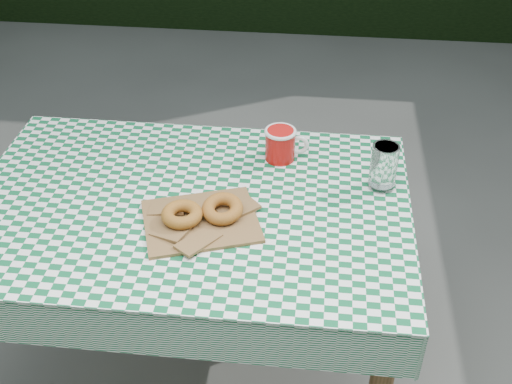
# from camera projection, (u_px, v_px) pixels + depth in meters

# --- Properties ---
(ground) EXTENTS (60.00, 60.00, 0.00)m
(ground) POSITION_uv_depth(u_px,v_px,m) (165.00, 333.00, 2.38)
(ground) COLOR #4E4E49
(ground) RESTS_ON ground
(table) EXTENTS (1.22, 0.81, 0.75)m
(table) POSITION_uv_depth(u_px,v_px,m) (196.00, 298.00, 2.01)
(table) COLOR brown
(table) RESTS_ON ground
(tablecloth) EXTENTS (1.24, 0.83, 0.01)m
(tablecloth) POSITION_uv_depth(u_px,v_px,m) (188.00, 203.00, 1.78)
(tablecloth) COLOR #0D5630
(tablecloth) RESTS_ON table
(paper_bag) EXTENTS (0.36, 0.32, 0.02)m
(paper_bag) POSITION_uv_depth(u_px,v_px,m) (201.00, 220.00, 1.70)
(paper_bag) COLOR olive
(paper_bag) RESTS_ON tablecloth
(bagel_front) EXTENTS (0.12, 0.12, 0.03)m
(bagel_front) POSITION_uv_depth(u_px,v_px,m) (182.00, 214.00, 1.68)
(bagel_front) COLOR #A36021
(bagel_front) RESTS_ON paper_bag
(bagel_back) EXTENTS (0.13, 0.13, 0.03)m
(bagel_back) POSITION_uv_depth(u_px,v_px,m) (222.00, 209.00, 1.70)
(bagel_back) COLOR #9F6521
(bagel_back) RESTS_ON paper_bag
(coffee_mug) EXTENTS (0.19, 0.19, 0.10)m
(coffee_mug) POSITION_uv_depth(u_px,v_px,m) (280.00, 145.00, 1.93)
(coffee_mug) COLOR #AB0D0B
(coffee_mug) RESTS_ON tablecloth
(drinking_glass) EXTENTS (0.09, 0.09, 0.14)m
(drinking_glass) POSITION_uv_depth(u_px,v_px,m) (384.00, 167.00, 1.80)
(drinking_glass) COLOR white
(drinking_glass) RESTS_ON tablecloth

